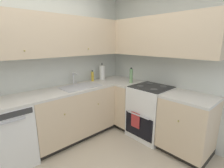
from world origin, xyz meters
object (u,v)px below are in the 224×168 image
dishwasher (7,135)px  paper_towel_roll (102,72)px  soap_bottle (92,76)px  oven_range (150,111)px  oil_bottle (131,76)px

dishwasher → paper_towel_roll: 1.92m
dishwasher → soap_bottle: soap_bottle is taller
paper_towel_roll → oven_range: bearing=-77.2°
paper_towel_roll → dishwasher: bearing=-174.9°
oven_range → paper_towel_roll: 1.22m
dishwasher → paper_towel_roll: (1.81, 0.16, 0.62)m
soap_bottle → paper_towel_roll: 0.23m
dishwasher → oil_bottle: oil_bottle is taller
oven_range → paper_towel_roll: (-0.24, 1.04, 0.59)m
soap_bottle → oil_bottle: (0.45, -0.61, 0.04)m
paper_towel_roll → oil_bottle: (0.22, -0.59, -0.01)m
paper_towel_roll → oil_bottle: size_ratio=1.21×
soap_bottle → paper_towel_roll: bearing=-5.0°
oven_range → paper_towel_roll: paper_towel_roll is taller
oven_range → oil_bottle: bearing=92.3°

